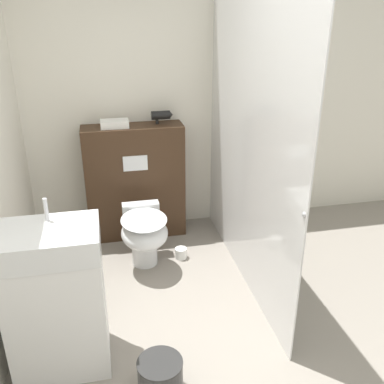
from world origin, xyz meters
name	(u,v)px	position (x,y,z in m)	size (l,w,h in m)	color
wall_back	(165,103)	(0.00, 2.25, 1.25)	(8.00, 0.06, 2.50)	silver
partition_panel	(135,182)	(-0.34, 2.05, 0.55)	(0.92, 0.29, 1.10)	#3D2819
shower_glass	(247,151)	(0.45, 1.18, 1.08)	(0.04, 2.07, 2.16)	silver
toilet	(144,233)	(-0.33, 1.44, 0.32)	(0.39, 0.56, 0.50)	white
sink_vanity	(57,300)	(-0.96, 0.44, 0.48)	(0.57, 0.42, 1.10)	white
hair_drier	(162,115)	(-0.07, 2.07, 1.18)	(0.20, 0.08, 0.12)	black
folded_towel	(115,124)	(-0.50, 2.02, 1.13)	(0.25, 0.15, 0.07)	white
spare_toilet_roll	(181,253)	(-0.01, 1.50, 0.05)	(0.11, 0.11, 0.10)	white
waste_bin	(160,377)	(-0.40, 0.08, 0.12)	(0.27, 0.27, 0.23)	#2D2D2D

